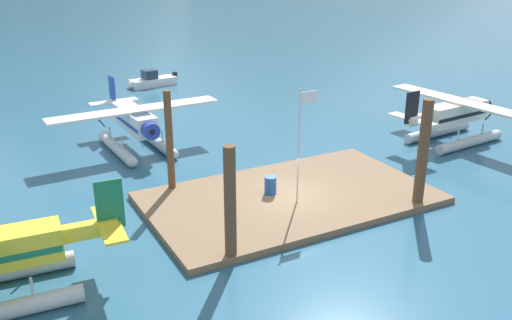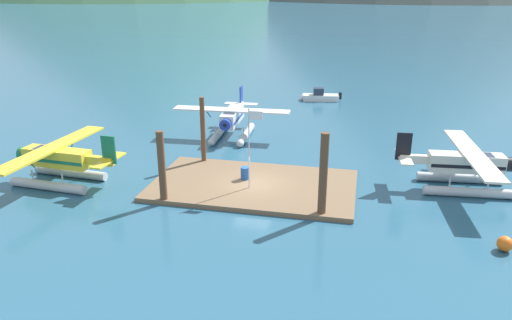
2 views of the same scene
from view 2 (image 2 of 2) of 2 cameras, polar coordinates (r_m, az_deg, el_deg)
name	(u,v)px [view 2 (image 2 of 2)]	position (r m, az deg, el deg)	size (l,w,h in m)	color
ground_plane	(254,187)	(33.57, -0.29, -3.20)	(1200.00, 1200.00, 0.00)	#285670
dock_platform	(254,185)	(33.51, -0.29, -2.97)	(13.82, 8.08, 0.30)	brown
piling_near_left	(162,168)	(30.85, -10.96, -0.94)	(0.47, 0.47, 4.79)	brown
piling_near_right	(323,176)	(28.67, 7.88, -1.89)	(0.50, 0.50, 5.28)	brown
piling_far_left	(203,131)	(37.17, -6.23, 3.35)	(0.37, 0.37, 5.28)	brown
flagpole	(251,139)	(31.50, -0.59, 2.48)	(0.95, 0.10, 5.48)	silver
fuel_drum	(245,173)	(33.99, -1.32, -1.56)	(0.62, 0.62, 0.88)	#1E4C99
mooring_buoy	(505,244)	(28.93, 27.13, -8.72)	(0.83, 0.83, 0.83)	orange
seaplane_white_bow_left	(232,120)	(43.98, -2.80, 4.65)	(10.46, 7.98, 3.84)	#B7BABF
seaplane_cream_stbd_fwd	(466,168)	(35.57, 23.35, -0.83)	(7.97, 10.48, 3.84)	#B7BABF
seaplane_yellow_port_aft	(58,162)	(36.34, -22.22, -0.24)	(7.97, 10.47, 3.84)	#B7BABF
boat_white_open_north	(320,96)	(58.91, 7.45, 7.39)	(4.86, 2.14, 1.50)	silver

